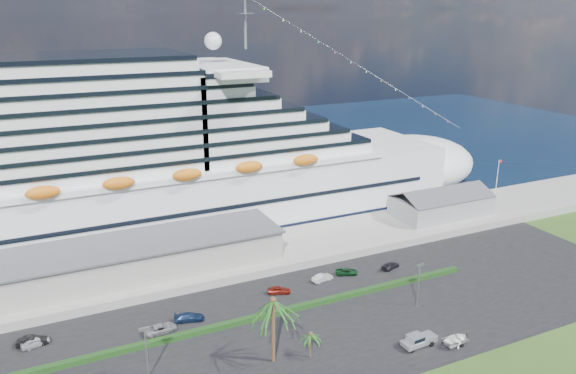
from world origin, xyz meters
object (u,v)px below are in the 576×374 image
pickup_truck (418,340)px  boat_trailer (457,339)px  parked_car_3 (189,317)px  cruise_ship (118,168)px

pickup_truck → boat_trailer: 6.15m
pickup_truck → boat_trailer: bearing=-23.1°
parked_car_3 → boat_trailer: boat_trailer is taller
parked_car_3 → pickup_truck: (30.57, -22.91, 0.41)m
parked_car_3 → pickup_truck: pickup_truck is taller
cruise_ship → parked_car_3: bearing=-85.8°
cruise_ship → pickup_truck: cruise_ship is taller
cruise_ship → pickup_truck: bearing=-63.0°
pickup_truck → boat_trailer: size_ratio=1.05×
cruise_ship → parked_car_3: cruise_ship is taller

